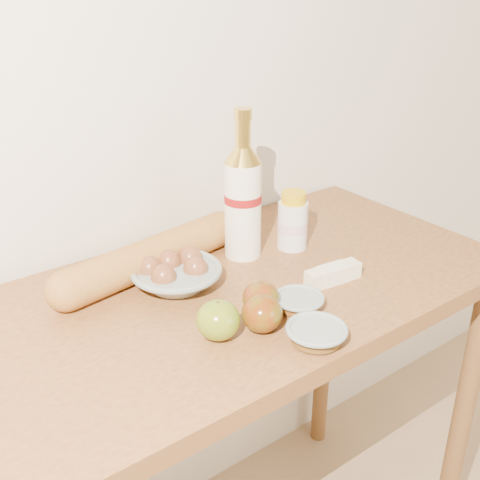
{
  "coord_description": "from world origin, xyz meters",
  "views": [
    {
      "loc": [
        -0.63,
        0.32,
        1.52
      ],
      "look_at": [
        0.0,
        1.15,
        1.02
      ],
      "focal_mm": 45.0,
      "sensor_mm": 36.0,
      "label": 1
    }
  ],
  "objects_px": {
    "bourbon_bottle": "(243,199)",
    "cream_bottle": "(293,222)",
    "table": "(232,338)",
    "baguette": "(151,257)",
    "egg_bowl": "(176,273)"
  },
  "relations": [
    {
      "from": "egg_bowl",
      "to": "baguette",
      "type": "distance_m",
      "value": 0.08
    },
    {
      "from": "table",
      "to": "bourbon_bottle",
      "type": "relative_size",
      "value": 3.6
    },
    {
      "from": "table",
      "to": "cream_bottle",
      "type": "bearing_deg",
      "value": 17.04
    },
    {
      "from": "table",
      "to": "baguette",
      "type": "distance_m",
      "value": 0.24
    },
    {
      "from": "cream_bottle",
      "to": "egg_bowl",
      "type": "distance_m",
      "value": 0.31
    },
    {
      "from": "bourbon_bottle",
      "to": "cream_bottle",
      "type": "bearing_deg",
      "value": -34.9
    },
    {
      "from": "bourbon_bottle",
      "to": "egg_bowl",
      "type": "xyz_separation_m",
      "value": [
        -0.19,
        -0.03,
        -0.11
      ]
    },
    {
      "from": "egg_bowl",
      "to": "bourbon_bottle",
      "type": "bearing_deg",
      "value": 8.24
    },
    {
      "from": "bourbon_bottle",
      "to": "baguette",
      "type": "height_order",
      "value": "bourbon_bottle"
    },
    {
      "from": "baguette",
      "to": "table",
      "type": "bearing_deg",
      "value": -65.33
    },
    {
      "from": "table",
      "to": "bourbon_bottle",
      "type": "xyz_separation_m",
      "value": [
        0.11,
        0.11,
        0.26
      ]
    },
    {
      "from": "cream_bottle",
      "to": "egg_bowl",
      "type": "xyz_separation_m",
      "value": [
        -0.31,
        0.01,
        -0.04
      ]
    },
    {
      "from": "table",
      "to": "baguette",
      "type": "relative_size",
      "value": 2.45
    },
    {
      "from": "cream_bottle",
      "to": "egg_bowl",
      "type": "height_order",
      "value": "cream_bottle"
    },
    {
      "from": "bourbon_bottle",
      "to": "egg_bowl",
      "type": "bearing_deg",
      "value": 171.39
    }
  ]
}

